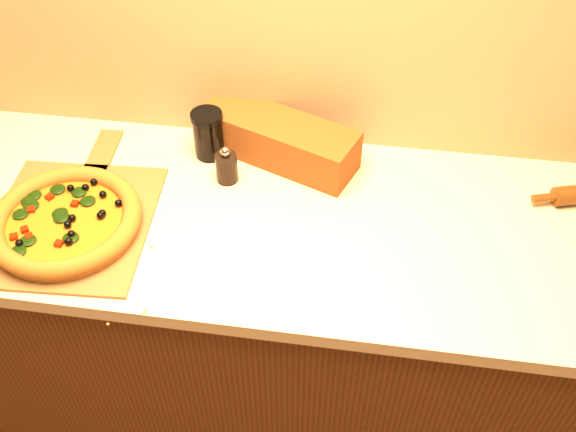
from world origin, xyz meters
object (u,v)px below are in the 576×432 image
at_px(pizza, 65,221).
at_px(dark_jar, 208,134).
at_px(pepper_grinder, 227,167).
at_px(pizza_peel, 73,218).

xyz_separation_m(pizza, dark_jar, (0.28, 0.34, 0.04)).
distance_m(pizza, pepper_grinder, 0.43).
xyz_separation_m(pizza_peel, pepper_grinder, (0.35, 0.20, 0.04)).
distance_m(pizza, dark_jar, 0.44).
height_order(pizza_peel, pizza, pizza).
relative_size(pizza_peel, dark_jar, 4.38).
relative_size(pizza, pepper_grinder, 3.37).
bearing_deg(pizza, dark_jar, 50.11).
distance_m(pizza_peel, pizza, 0.05).
relative_size(pizza_peel, pizza, 1.63).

